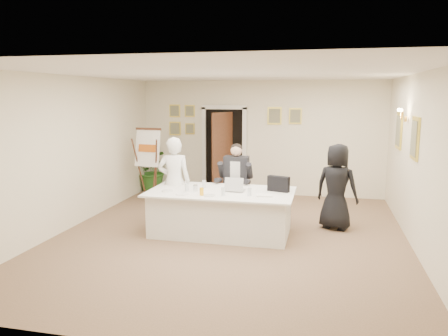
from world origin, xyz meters
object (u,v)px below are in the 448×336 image
oj_glass (202,192)px  laptop_bag (278,184)px  standing_woman (337,187)px  laptop (235,183)px  potted_palm (153,170)px  standing_man (174,181)px  seated_man (236,181)px  conference_table (221,212)px  flip_chart (150,169)px  steel_jug (196,188)px  paper_stack (265,195)px

oj_glass → laptop_bag: bearing=25.9°
standing_woman → oj_glass: 2.52m
laptop → potted_palm: bearing=134.6°
standing_man → oj_glass: standing_man is taller
standing_man → potted_palm: size_ratio=1.55×
potted_palm → laptop: 4.08m
seated_man → potted_palm: size_ratio=1.41×
conference_table → flip_chart: (-2.10, 1.85, 0.39)m
laptop → steel_jug: 0.70m
conference_table → laptop: size_ratio=7.23×
seated_man → flip_chart: bearing=167.8°
standing_man → laptop_bag: standing_man is taller
seated_man → laptop_bag: 1.24m
laptop_bag → paper_stack: (-0.19, -0.42, -0.12)m
conference_table → oj_glass: bearing=-120.4°
standing_man → standing_woman: (2.99, 0.40, -0.05)m
standing_woman → laptop_bag: standing_woman is taller
laptop → steel_jug: size_ratio=3.21×
seated_man → laptop_bag: size_ratio=3.92×
potted_palm → seated_man: bearing=-38.6°
conference_table → standing_man: 1.15m
seated_man → standing_man: size_ratio=0.91×
seated_man → flip_chart: flip_chart is taller
potted_palm → laptop_bag: bearing=-39.3°
potted_palm → steel_jug: size_ratio=9.86×
oj_glass → seated_man: bearing=77.8°
seated_man → laptop_bag: seated_man is taller
oj_glass → conference_table: bearing=59.6°
laptop → conference_table: bearing=-161.7°
flip_chart → laptop_bag: 3.51m
paper_stack → oj_glass: bearing=-170.2°
seated_man → steel_jug: seated_man is taller
laptop → oj_glass: bearing=-133.3°
conference_table → laptop_bag: (0.99, 0.19, 0.52)m
seated_man → steel_jug: size_ratio=13.87×
conference_table → standing_woman: standing_woman is taller
potted_palm → oj_glass: bearing=-56.7°
potted_palm → conference_table: bearing=-50.5°
laptop_bag → paper_stack: size_ratio=1.47×
standing_woman → steel_jug: bearing=40.1°
steel_jug → laptop: bearing=15.2°
laptop_bag → steel_jug: 1.46m
standing_man → steel_jug: bearing=124.7°
standing_man → potted_palm: (-1.52, 2.70, -0.30)m
conference_table → potted_palm: (-2.52, 3.06, 0.15)m
seated_man → potted_palm: bearing=150.7°
standing_woman → conference_table: bearing=41.2°
paper_stack → laptop: bearing=152.1°
standing_woman → laptop_bag: 1.16m
standing_woman → laptop_bag: (-1.01, -0.57, 0.12)m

